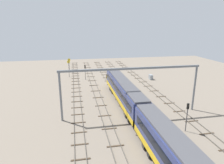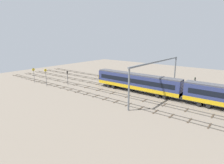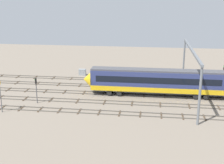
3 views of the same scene
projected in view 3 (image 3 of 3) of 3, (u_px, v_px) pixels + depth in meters
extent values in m
plane|color=gray|center=(134.00, 95.00, 56.69)|extent=(106.32, 106.32, 0.00)
cube|color=#59544C|center=(137.00, 80.00, 66.37)|extent=(90.32, 0.07, 0.16)
cube|color=#59544C|center=(137.00, 82.00, 65.00)|extent=(90.32, 0.07, 0.16)
cube|color=#473828|center=(206.00, 83.00, 63.86)|extent=(0.24, 2.40, 0.08)
cube|color=#473828|center=(186.00, 83.00, 64.38)|extent=(0.24, 2.40, 0.08)
cube|color=#473828|center=(166.00, 82.00, 64.91)|extent=(0.24, 2.40, 0.08)
cube|color=#473828|center=(146.00, 81.00, 65.43)|extent=(0.24, 2.40, 0.08)
cube|color=#473828|center=(127.00, 80.00, 65.96)|extent=(0.24, 2.40, 0.08)
cube|color=#473828|center=(108.00, 80.00, 66.49)|extent=(0.24, 2.40, 0.08)
cube|color=#473828|center=(90.00, 79.00, 67.01)|extent=(0.24, 2.40, 0.08)
cube|color=#473828|center=(71.00, 78.00, 67.54)|extent=(0.24, 2.40, 0.08)
cube|color=#473828|center=(53.00, 78.00, 68.06)|extent=(0.24, 2.40, 0.08)
cube|color=#473828|center=(36.00, 77.00, 68.59)|extent=(0.24, 2.40, 0.08)
cube|color=#473828|center=(18.00, 76.00, 69.12)|extent=(0.24, 2.40, 0.08)
cube|color=#473828|center=(1.00, 76.00, 69.64)|extent=(0.24, 2.40, 0.08)
cube|color=#59544C|center=(136.00, 86.00, 61.86)|extent=(90.32, 0.07, 0.16)
cube|color=#59544C|center=(135.00, 88.00, 60.50)|extent=(90.32, 0.07, 0.16)
cube|color=#473828|center=(217.00, 90.00, 59.17)|extent=(0.24, 2.40, 0.08)
cube|color=#473828|center=(193.00, 90.00, 59.74)|extent=(0.24, 2.40, 0.08)
cube|color=#473828|center=(170.00, 89.00, 60.32)|extent=(0.24, 2.40, 0.08)
cube|color=#473828|center=(147.00, 88.00, 60.90)|extent=(0.24, 2.40, 0.08)
cube|color=#473828|center=(124.00, 87.00, 61.48)|extent=(0.24, 2.40, 0.08)
cube|color=#473828|center=(102.00, 86.00, 62.06)|extent=(0.24, 2.40, 0.08)
cube|color=#473828|center=(80.00, 85.00, 62.64)|extent=(0.24, 2.40, 0.08)
cube|color=#473828|center=(59.00, 84.00, 63.21)|extent=(0.24, 2.40, 0.08)
cube|color=#473828|center=(38.00, 83.00, 63.79)|extent=(0.24, 2.40, 0.08)
cube|color=#473828|center=(17.00, 83.00, 64.37)|extent=(0.24, 2.40, 0.08)
cube|color=#59544C|center=(134.00, 93.00, 57.35)|extent=(90.32, 0.07, 0.16)
cube|color=#59544C|center=(134.00, 96.00, 55.99)|extent=(90.32, 0.07, 0.16)
cube|color=#473828|center=(207.00, 98.00, 54.99)|extent=(0.24, 2.40, 0.08)
cube|color=#473828|center=(186.00, 97.00, 55.48)|extent=(0.24, 2.40, 0.08)
cube|color=#473828|center=(165.00, 96.00, 55.96)|extent=(0.24, 2.40, 0.08)
cube|color=#473828|center=(144.00, 95.00, 56.44)|extent=(0.24, 2.40, 0.08)
cube|color=#473828|center=(124.00, 94.00, 56.92)|extent=(0.24, 2.40, 0.08)
cube|color=#473828|center=(104.00, 93.00, 57.40)|extent=(0.24, 2.40, 0.08)
cube|color=#473828|center=(84.00, 93.00, 57.89)|extent=(0.24, 2.40, 0.08)
cube|color=#473828|center=(65.00, 92.00, 58.37)|extent=(0.24, 2.40, 0.08)
cube|color=#473828|center=(46.00, 91.00, 58.85)|extent=(0.24, 2.40, 0.08)
cube|color=#473828|center=(27.00, 90.00, 59.33)|extent=(0.24, 2.40, 0.08)
cube|color=#473828|center=(9.00, 89.00, 59.81)|extent=(0.24, 2.40, 0.08)
cube|color=#59544C|center=(132.00, 102.00, 52.85)|extent=(90.32, 0.07, 0.16)
cube|color=#59544C|center=(132.00, 105.00, 51.48)|extent=(90.32, 0.07, 0.16)
cube|color=#473828|center=(219.00, 107.00, 50.35)|extent=(0.24, 2.40, 0.08)
cube|color=#473828|center=(189.00, 106.00, 50.96)|extent=(0.24, 2.40, 0.08)
cube|color=#473828|center=(160.00, 105.00, 51.56)|extent=(0.24, 2.40, 0.08)
cube|color=#473828|center=(132.00, 103.00, 52.17)|extent=(0.24, 2.40, 0.08)
cube|color=#473828|center=(104.00, 102.00, 52.78)|extent=(0.24, 2.40, 0.08)
cube|color=#473828|center=(78.00, 101.00, 53.39)|extent=(0.24, 2.40, 0.08)
cube|color=#473828|center=(51.00, 100.00, 54.00)|extent=(0.24, 2.40, 0.08)
cube|color=#473828|center=(25.00, 99.00, 54.61)|extent=(0.24, 2.40, 0.08)
cube|color=#473828|center=(0.00, 97.00, 55.22)|extent=(0.24, 2.40, 0.08)
cube|color=#59544C|center=(130.00, 112.00, 48.34)|extent=(90.32, 0.07, 0.16)
cube|color=#59544C|center=(130.00, 115.00, 46.97)|extent=(90.32, 0.07, 0.16)
cube|color=#473828|center=(205.00, 118.00, 46.22)|extent=(0.24, 2.40, 0.08)
cube|color=#473828|center=(183.00, 117.00, 46.63)|extent=(0.24, 2.40, 0.08)
cube|color=#473828|center=(161.00, 115.00, 47.05)|extent=(0.24, 2.40, 0.08)
cube|color=#473828|center=(140.00, 114.00, 47.46)|extent=(0.24, 2.40, 0.08)
cube|color=#473828|center=(120.00, 113.00, 47.87)|extent=(0.24, 2.40, 0.08)
cube|color=#473828|center=(99.00, 112.00, 48.29)|extent=(0.24, 2.40, 0.08)
cube|color=#473828|center=(79.00, 111.00, 48.70)|extent=(0.24, 2.40, 0.08)
cube|color=#473828|center=(60.00, 110.00, 49.11)|extent=(0.24, 2.40, 0.08)
cube|color=#473828|center=(40.00, 109.00, 49.52)|extent=(0.24, 2.40, 0.08)
cube|color=#473828|center=(21.00, 108.00, 49.94)|extent=(0.24, 2.40, 0.08)
cube|color=#473828|center=(3.00, 107.00, 50.35)|extent=(0.24, 2.40, 0.08)
cube|color=navy|center=(157.00, 81.00, 55.37)|extent=(24.00, 2.90, 3.60)
cube|color=gold|center=(157.00, 88.00, 55.74)|extent=(24.00, 2.94, 0.90)
cube|color=#4C4C51|center=(158.00, 70.00, 54.82)|extent=(24.00, 2.50, 0.30)
cube|color=black|center=(157.00, 76.00, 56.64)|extent=(22.00, 0.04, 1.10)
cube|color=black|center=(157.00, 81.00, 53.86)|extent=(22.00, 0.04, 1.10)
cylinder|color=black|center=(205.00, 95.00, 54.89)|extent=(0.90, 2.70, 0.90)
cylinder|color=black|center=(195.00, 94.00, 55.12)|extent=(0.90, 2.70, 0.90)
cylinder|color=black|center=(120.00, 91.00, 56.86)|extent=(0.90, 2.70, 0.90)
cylinder|color=black|center=(110.00, 91.00, 57.09)|extent=(0.90, 2.70, 0.90)
cone|color=gold|center=(88.00, 79.00, 57.06)|extent=(1.60, 3.24, 3.24)
cylinder|color=slate|center=(184.00, 60.00, 66.00)|extent=(0.36, 0.36, 8.45)
cylinder|color=slate|center=(200.00, 97.00, 42.70)|extent=(0.36, 0.36, 8.45)
cube|color=slate|center=(192.00, 50.00, 53.13)|extent=(0.40, 25.08, 0.35)
cylinder|color=#4C4C51|center=(1.00, 97.00, 47.74)|extent=(0.12, 0.12, 5.17)
cylinder|color=#4C4C51|center=(37.00, 93.00, 52.02)|extent=(0.14, 0.14, 3.48)
cube|color=black|center=(36.00, 81.00, 51.41)|extent=(0.20, 0.32, 0.90)
sphere|color=green|center=(35.00, 80.00, 51.37)|extent=(0.20, 0.20, 0.20)
sphere|color=#262626|center=(35.00, 82.00, 51.48)|extent=(0.20, 0.20, 0.20)
cylinder|color=#4C4C51|center=(223.00, 79.00, 60.38)|extent=(0.14, 0.14, 3.68)
cube|color=black|center=(224.00, 68.00, 59.74)|extent=(0.20, 0.32, 0.90)
sphere|color=green|center=(224.00, 67.00, 59.70)|extent=(0.20, 0.20, 0.20)
sphere|color=#262626|center=(224.00, 69.00, 59.81)|extent=(0.20, 0.20, 0.20)
cube|color=gray|center=(82.00, 72.00, 70.22)|extent=(1.59, 0.83, 1.42)
cube|color=#333333|center=(79.00, 71.00, 70.27)|extent=(0.02, 0.58, 0.24)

